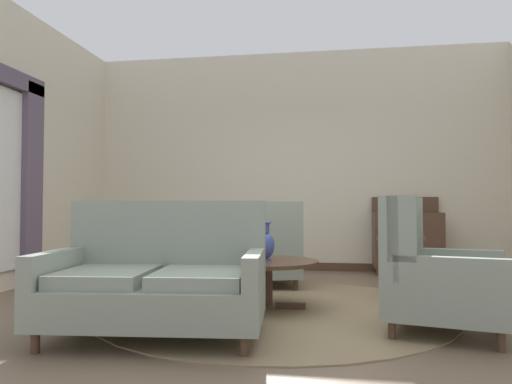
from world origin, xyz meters
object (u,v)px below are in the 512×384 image
at_px(settee, 157,282).
at_px(sideboard, 407,239).
at_px(porcelain_vase, 266,244).
at_px(armchair_back_corner, 270,251).
at_px(side_table, 401,262).
at_px(armchair_far_left, 432,276).
at_px(coffee_table, 267,268).

xyz_separation_m(settee, sideboard, (2.39, 3.67, 0.10)).
distance_m(porcelain_vase, sideboard, 3.15).
distance_m(settee, armchair_back_corner, 2.36).
distance_m(porcelain_vase, side_table, 1.50).
xyz_separation_m(settee, armchair_far_left, (2.05, 0.41, 0.03)).
bearing_deg(side_table, armchair_back_corner, 157.63).
distance_m(coffee_table, settee, 1.27).
bearing_deg(porcelain_vase, armchair_back_corner, 95.37).
height_order(settee, armchair_far_left, armchair_far_left).
bearing_deg(sideboard, side_table, -100.81).
xyz_separation_m(coffee_table, porcelain_vase, (-0.00, -0.04, 0.23)).
relative_size(settee, armchair_back_corner, 1.61).
height_order(coffee_table, porcelain_vase, porcelain_vase).
xyz_separation_m(armchair_back_corner, sideboard, (1.82, 1.37, 0.07)).
relative_size(porcelain_vase, sideboard, 0.33).
height_order(settee, sideboard, sideboard).
bearing_deg(side_table, settee, -139.83).
bearing_deg(porcelain_vase, settee, -123.94).
relative_size(settee, side_table, 2.52).
bearing_deg(settee, sideboard, 52.09).
relative_size(coffee_table, armchair_far_left, 0.92).
height_order(porcelain_vase, side_table, porcelain_vase).
xyz_separation_m(armchair_back_corner, armchair_far_left, (1.48, -1.89, 0.00)).
xyz_separation_m(settee, armchair_back_corner, (0.57, 2.29, 0.03)).
xyz_separation_m(porcelain_vase, settee, (-0.69, -1.02, -0.21)).
height_order(coffee_table, sideboard, sideboard).
xyz_separation_m(porcelain_vase, sideboard, (1.70, 2.65, -0.11)).
relative_size(settee, sideboard, 1.48).
xyz_separation_m(armchair_far_left, sideboard, (0.34, 3.26, 0.07)).
distance_m(armchair_back_corner, armchair_far_left, 2.40).
height_order(coffee_table, side_table, side_table).
xyz_separation_m(armchair_far_left, side_table, (-0.04, 1.29, -0.04)).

